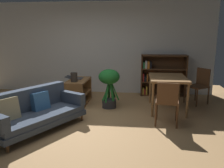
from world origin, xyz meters
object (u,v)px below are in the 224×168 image
(dining_table, at_px, (168,81))
(desk_speaker, at_px, (74,77))
(media_console, at_px, (78,92))
(dining_chair_far, at_px, (199,84))
(potted_floor_plant, at_px, (109,83))
(open_laptop, at_px, (75,78))
(dining_chair_near, at_px, (167,100))
(fabric_couch, at_px, (34,111))
(bookshelf, at_px, (161,75))

(dining_table, bearing_deg, desk_speaker, -179.83)
(media_console, height_order, dining_chair_far, dining_chair_far)
(dining_chair_far, bearing_deg, potted_floor_plant, -164.20)
(media_console, height_order, open_laptop, open_laptop)
(potted_floor_plant, relative_size, dining_table, 0.81)
(media_console, relative_size, open_laptop, 2.27)
(dining_chair_near, bearing_deg, open_laptop, 147.73)
(desk_speaker, xyz_separation_m, dining_table, (2.23, 0.01, -0.04))
(desk_speaker, xyz_separation_m, dining_chair_far, (3.10, 0.63, -0.23))
(potted_floor_plant, distance_m, dining_chair_near, 1.60)
(open_laptop, relative_size, dining_chair_far, 0.49)
(fabric_couch, xyz_separation_m, dining_chair_near, (2.48, 0.47, 0.16))
(desk_speaker, bearing_deg, dining_chair_far, 11.52)
(dining_table, xyz_separation_m, dining_chair_far, (0.87, 0.63, -0.19))
(fabric_couch, bearing_deg, bookshelf, 47.93)
(fabric_couch, bearing_deg, media_console, 77.14)
(fabric_couch, height_order, media_console, fabric_couch)
(open_laptop, bearing_deg, potted_floor_plant, -23.07)
(dining_chair_near, distance_m, bookshelf, 2.39)
(dining_chair_near, bearing_deg, bookshelf, 87.68)
(open_laptop, xyz_separation_m, dining_chair_far, (3.19, 0.23, -0.13))
(desk_speaker, height_order, dining_table, desk_speaker)
(desk_speaker, xyz_separation_m, bookshelf, (2.21, 1.40, -0.14))
(potted_floor_plant, bearing_deg, bookshelf, 46.06)
(dining_chair_near, bearing_deg, fabric_couch, -169.25)
(dining_table, bearing_deg, dining_chair_near, -96.89)
(dining_chair_far, bearing_deg, media_console, -173.31)
(open_laptop, bearing_deg, dining_chair_far, 4.18)
(desk_speaker, bearing_deg, dining_table, 0.17)
(open_laptop, distance_m, bookshelf, 2.50)
(fabric_couch, xyz_separation_m, media_console, (0.39, 1.73, -0.04))
(bookshelf, bearing_deg, desk_speaker, -147.69)
(fabric_couch, distance_m, potted_floor_plant, 1.92)
(media_console, distance_m, bookshelf, 2.47)
(potted_floor_plant, relative_size, dining_chair_far, 1.04)
(dining_chair_far, relative_size, bookshelf, 0.70)
(potted_floor_plant, height_order, bookshelf, bookshelf)
(fabric_couch, relative_size, dining_chair_far, 2.16)
(dining_table, xyz_separation_m, bookshelf, (-0.02, 1.39, -0.11))
(desk_speaker, distance_m, dining_table, 2.23)
(dining_chair_far, height_order, bookshelf, bookshelf)
(fabric_couch, distance_m, bookshelf, 3.85)
(potted_floor_plant, xyz_separation_m, dining_chair_near, (1.25, -0.98, -0.11))
(dining_chair_far, bearing_deg, bookshelf, 139.63)
(dining_table, xyz_separation_m, dining_chair_near, (-0.12, -0.99, -0.19))
(dining_chair_far, bearing_deg, open_laptop, -175.82)
(dining_chair_near, relative_size, dining_chair_far, 0.97)
(fabric_couch, height_order, potted_floor_plant, potted_floor_plant)
(fabric_couch, bearing_deg, dining_chair_far, 31.04)
(dining_chair_near, bearing_deg, dining_table, 83.11)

